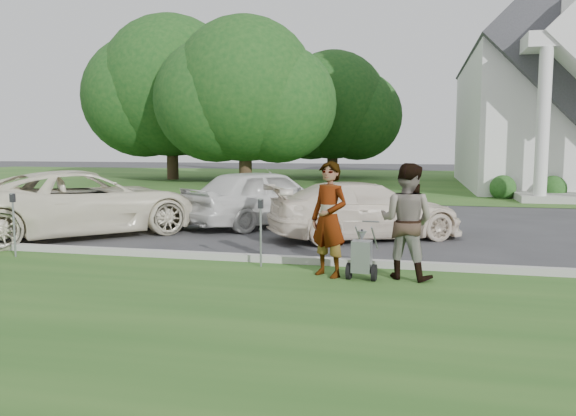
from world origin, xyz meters
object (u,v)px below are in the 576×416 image
(tree_left, at_px, (245,96))
(car_c, at_px, (366,210))
(person_right, at_px, (407,222))
(car_a, at_px, (84,203))
(person_left, at_px, (329,220))
(tree_far, at_px, (171,93))
(car_b, at_px, (264,197))
(parking_meter_near, at_px, (261,224))
(church, at_px, (556,76))
(tree_back, at_px, (333,110))
(striping_cart, at_px, (362,258))
(parking_meter_far, at_px, (14,217))

(tree_left, distance_m, car_c, 20.61)
(tree_left, height_order, car_c, tree_left)
(person_right, xyz_separation_m, car_a, (-8.02, 2.98, -0.16))
(person_left, relative_size, car_c, 0.42)
(tree_far, height_order, person_right, tree_far)
(tree_left, bearing_deg, car_a, -84.90)
(tree_far, bearing_deg, person_left, -60.31)
(car_b, bearing_deg, parking_meter_near, 141.56)
(church, distance_m, car_b, 21.61)
(tree_back, height_order, person_right, tree_back)
(tree_far, bearing_deg, church, -4.66)
(tree_left, bearing_deg, person_left, -69.30)
(tree_left, bearing_deg, car_c, -64.40)
(tree_back, relative_size, person_left, 4.85)
(striping_cart, xyz_separation_m, parking_meter_far, (-7.05, 0.39, 0.44))
(car_a, bearing_deg, person_right, -157.43)
(church, height_order, person_left, church)
(tree_left, relative_size, parking_meter_near, 8.23)
(church, bearing_deg, person_right, -107.33)
(tree_back, xyz_separation_m, person_right, (5.74, -30.19, -3.75))
(tree_left, xyz_separation_m, parking_meter_far, (1.97, -22.07, -4.28))
(tree_back, xyz_separation_m, car_a, (-2.29, -27.21, -3.90))
(person_right, bearing_deg, striping_cart, 39.98)
(tree_left, xyz_separation_m, parking_meter_near, (7.09, -21.86, -4.30))
(tree_far, bearing_deg, car_b, -59.11)
(car_a, height_order, car_b, car_a)
(parking_meter_far, relative_size, car_c, 0.28)
(parking_meter_far, height_order, car_b, car_b)
(tree_left, bearing_deg, car_b, -71.00)
(striping_cart, bearing_deg, car_b, 124.69)
(person_left, distance_m, car_b, 6.39)
(tree_back, xyz_separation_m, striping_cart, (5.02, -30.46, -4.33))
(person_right, distance_m, car_b, 6.93)
(tree_left, distance_m, car_a, 19.76)
(striping_cart, xyz_separation_m, car_a, (-7.30, 3.26, 0.43))
(person_right, xyz_separation_m, car_b, (-4.04, 5.63, -0.16))
(tree_left, relative_size, tree_far, 0.91)
(tree_back, height_order, car_b, tree_back)
(person_right, bearing_deg, car_c, -56.62)
(car_b, distance_m, car_c, 3.40)
(parking_meter_far, bearing_deg, striping_cart, -3.17)
(parking_meter_far, xyz_separation_m, car_b, (3.73, 5.52, -0.01))
(church, bearing_deg, car_b, -122.62)
(church, height_order, car_a, church)
(church, xyz_separation_m, car_a, (-15.30, -20.33, -5.12))
(tree_back, distance_m, car_c, 26.88)
(church, height_order, car_b, church)
(tree_far, distance_m, parking_meter_far, 26.76)
(tree_left, xyz_separation_m, person_left, (8.44, -22.33, -4.12))
(parking_meter_near, height_order, car_b, car_b)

